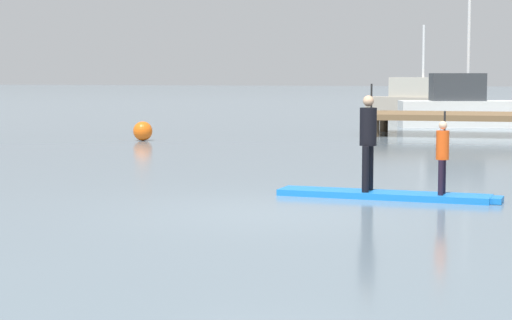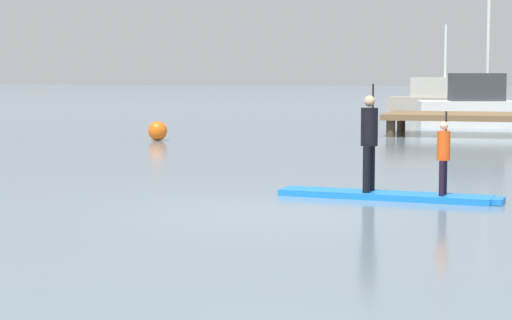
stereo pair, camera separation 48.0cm
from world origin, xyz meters
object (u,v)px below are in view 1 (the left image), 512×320
Objects in this scene: paddleboard_near at (388,195)px; paddler_adult at (368,136)px; motor_boat_small_navy at (418,100)px; fishing_boat_green_midground at (471,108)px; mooring_buoy_near at (143,131)px; paddler_child_solo at (443,153)px.

paddleboard_near is 2.09× the size of paddler_adult.
motor_boat_small_navy is at bearing 93.36° from paddleboard_near.
paddler_adult is at bearing -87.24° from motor_boat_small_navy.
paddler_adult is 20.27m from fishing_boat_green_midground.
mooring_buoy_near is at bearing 126.93° from paddleboard_near.
paddler_adult is 13.56m from mooring_buoy_near.
motor_boat_small_navy reaches higher than paddler_adult.
fishing_boat_green_midground reaches higher than paddler_adult.
mooring_buoy_near is (-8.27, 11.01, 0.23)m from paddleboard_near.
fishing_boat_green_midground reaches higher than paddler_child_solo.
mooring_buoy_near is at bearing 129.46° from paddler_child_solo.
paddleboard_near is 20.31m from fishing_boat_green_midground.
motor_boat_small_navy is at bearing 72.02° from mooring_buoy_near.
paddler_adult is at bearing -54.06° from mooring_buoy_near.
mooring_buoy_near is at bearing -134.62° from fishing_boat_green_midground.
paddler_child_solo is at bearing -5.33° from paddleboard_near.
motor_boat_small_navy is (-2.69, 10.64, -0.05)m from fishing_boat_green_midground.
paddler_child_solo is (0.85, -0.08, 0.70)m from paddleboard_near.
paddler_adult is at bearing -93.39° from fishing_boat_green_midground.
paddler_adult is at bearing 172.60° from paddleboard_near.
fishing_boat_green_midground reaches higher than mooring_buoy_near.
paddler_adult is 30.91m from motor_boat_small_navy.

